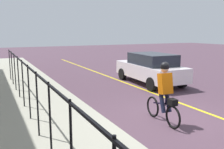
# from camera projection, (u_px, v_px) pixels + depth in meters

# --- Properties ---
(ground_plane) EXTENTS (80.00, 80.00, 0.00)m
(ground_plane) POSITION_uv_depth(u_px,v_px,m) (169.00, 121.00, 7.46)
(ground_plane) COLOR #4C3643
(lane_line_centre) EXTENTS (36.00, 0.12, 0.01)m
(lane_line_centre) POSITION_uv_depth(u_px,v_px,m) (207.00, 113.00, 8.17)
(lane_line_centre) COLOR yellow
(lane_line_centre) RESTS_ON ground
(sidewalk) EXTENTS (40.00, 3.20, 0.15)m
(sidewalk) POSITION_uv_depth(u_px,v_px,m) (59.00, 140.00, 5.94)
(sidewalk) COLOR #999887
(sidewalk) RESTS_ON ground
(iron_fence) EXTENTS (14.84, 0.04, 1.60)m
(iron_fence) POSITION_uv_depth(u_px,v_px,m) (32.00, 86.00, 6.43)
(iron_fence) COLOR black
(iron_fence) RESTS_ON sidewalk
(cyclist_lead) EXTENTS (1.71, 0.38, 1.83)m
(cyclist_lead) POSITION_uv_depth(u_px,v_px,m) (164.00, 93.00, 7.11)
(cyclist_lead) COLOR black
(cyclist_lead) RESTS_ON ground
(patrol_sedan) EXTENTS (4.49, 2.11, 1.58)m
(patrol_sedan) POSITION_uv_depth(u_px,v_px,m) (150.00, 68.00, 12.67)
(patrol_sedan) COLOR white
(patrol_sedan) RESTS_ON ground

